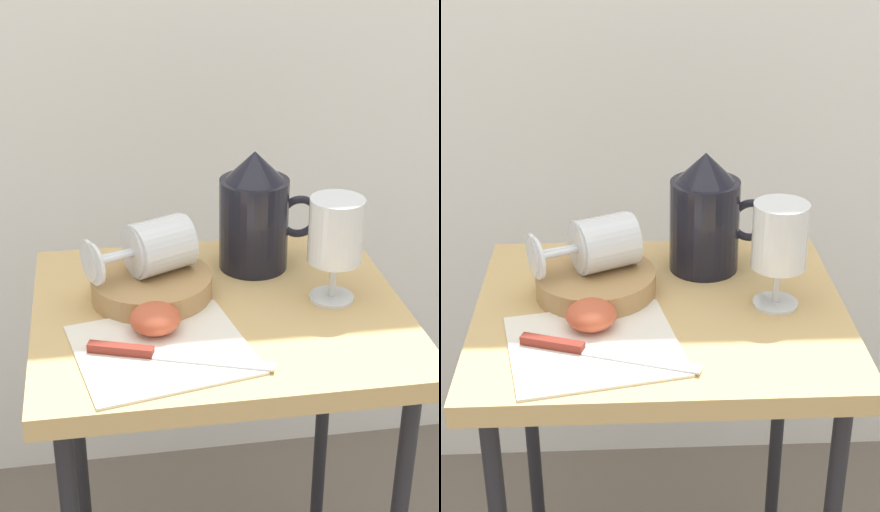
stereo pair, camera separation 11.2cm
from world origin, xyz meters
TOP-DOWN VIEW (x-y plane):
  - table at (0.00, 0.00)m, footprint 0.52×0.45m
  - linen_napkin at (-0.09, -0.10)m, footprint 0.25×0.24m
  - basket_tray at (-0.09, 0.04)m, footprint 0.17×0.17m
  - pitcher at (0.07, 0.12)m, footprint 0.16×0.10m
  - wine_glass_upright at (0.16, -0.00)m, footprint 0.08×0.08m
  - wine_glass_tipped_near at (-0.08, 0.06)m, footprint 0.17×0.11m
  - wine_glass_tipped_far at (-0.08, 0.06)m, footprint 0.16×0.13m
  - apple_half_left at (-0.09, -0.06)m, footprint 0.07×0.07m
  - knife at (-0.11, -0.12)m, footprint 0.23×0.09m

SIDE VIEW (x-z plane):
  - table at x=0.00m, z-range 0.26..0.94m
  - linen_napkin at x=-0.09m, z-range 0.68..0.68m
  - knife at x=-0.11m, z-range 0.68..0.69m
  - basket_tray at x=-0.09m, z-range 0.68..0.71m
  - apple_half_left at x=-0.09m, z-range 0.68..0.72m
  - wine_glass_tipped_near at x=-0.08m, z-range 0.71..0.79m
  - wine_glass_tipped_far at x=-0.08m, z-range 0.71..0.79m
  - pitcher at x=0.07m, z-range 0.66..0.85m
  - wine_glass_upright at x=0.16m, z-range 0.70..0.85m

